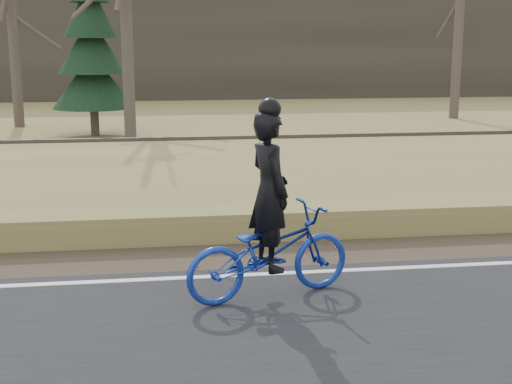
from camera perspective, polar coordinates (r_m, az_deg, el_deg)
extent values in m
plane|color=olive|center=(9.87, 15.43, -6.42)|extent=(120.00, 120.00, 0.00)
cube|color=silver|center=(10.02, 15.00, -5.72)|extent=(120.00, 0.12, 0.01)
cube|color=#473A2B|center=(10.92, 12.95, -4.38)|extent=(120.00, 1.60, 0.04)
cube|color=olive|center=(13.62, 8.52, -0.06)|extent=(120.00, 5.00, 0.44)
cube|color=slate|center=(17.23, 4.94, 2.61)|extent=(120.00, 3.00, 0.45)
cube|color=black|center=(17.18, 4.96, 3.58)|extent=(120.00, 2.40, 0.14)
cube|color=brown|center=(16.47, 5.53, 3.70)|extent=(120.00, 0.07, 0.15)
cube|color=brown|center=(17.86, 4.45, 4.38)|extent=(120.00, 0.07, 0.15)
cube|color=#383328|center=(38.74, -2.44, 12.04)|extent=(120.00, 4.00, 6.00)
imported|color=navy|center=(8.42, 1.06, -4.85)|extent=(2.20, 1.30, 1.09)
imported|color=black|center=(8.24, 1.08, 0.04)|extent=(0.62, 0.78, 1.86)
sphere|color=black|center=(8.09, 1.10, 6.64)|extent=(0.26, 0.26, 0.26)
cylinder|color=brown|center=(26.69, -18.98, 13.71)|extent=(0.36, 0.36, 8.18)
cylinder|color=brown|center=(21.56, -10.34, 13.57)|extent=(0.36, 0.36, 7.35)
cylinder|color=brown|center=(29.20, 15.96, 13.31)|extent=(0.36, 0.36, 7.78)
cylinder|color=brown|center=(23.65, -12.79, 5.86)|extent=(0.28, 0.28, 1.20)
cone|color=#15311A|center=(23.56, -12.92, 8.69)|extent=(2.60, 2.60, 1.74)
cone|color=#15311A|center=(23.52, -13.05, 11.35)|extent=(2.15, 2.15, 1.74)
cone|color=#15311A|center=(23.54, -13.18, 14.02)|extent=(1.70, 1.70, 1.74)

